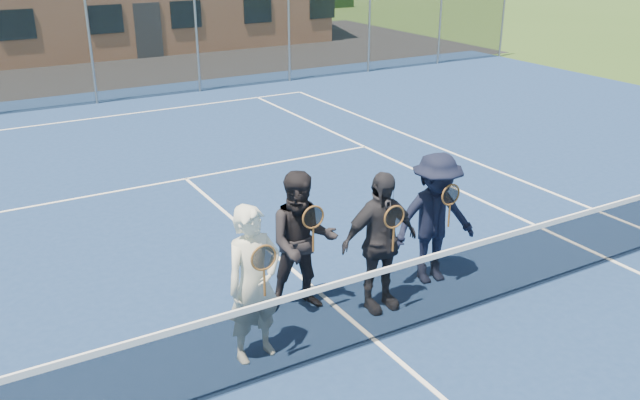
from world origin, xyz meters
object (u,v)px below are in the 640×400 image
object	(u,v)px
tennis_net	(378,303)
player_d	(435,219)
player_a	(254,284)
player_b	(302,242)
player_c	(380,242)

from	to	relation	value
tennis_net	player_d	bearing A→B (deg)	30.22
tennis_net	player_a	xyz separation A→B (m)	(-1.31, 0.47, 0.38)
tennis_net	player_a	distance (m)	1.44
player_b	player_d	world-z (taller)	same
player_a	player_c	size ratio (longest dim) A/B	1.00
tennis_net	player_b	bearing A→B (deg)	107.26
player_a	player_b	size ratio (longest dim) A/B	1.00
tennis_net	player_d	distance (m)	1.78
player_b	player_c	distance (m)	0.94
player_d	player_c	bearing A→B (deg)	-167.94
tennis_net	player_b	size ratio (longest dim) A/B	6.49
tennis_net	player_a	size ratio (longest dim) A/B	6.49
player_b	tennis_net	bearing A→B (deg)	-72.74
tennis_net	player_c	xyz separation A→B (m)	(0.47, 0.66, 0.38)
player_c	player_b	bearing A→B (deg)	150.17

